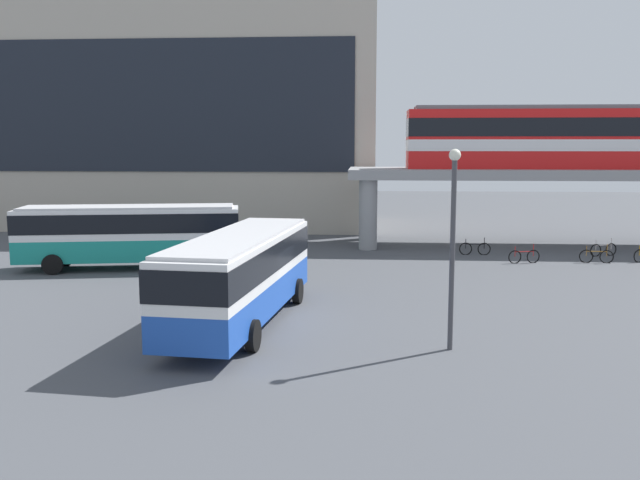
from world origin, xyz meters
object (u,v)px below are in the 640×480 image
at_px(bicycle_brown, 596,256).
at_px(bicycle_red, 524,256).
at_px(train, 595,137).
at_px(station_building, 191,121).
at_px(bus_main, 242,269).
at_px(bicycle_black, 475,249).
at_px(bicycle_silver, 603,250).
at_px(bus_secondary, 129,230).

height_order(bicycle_brown, bicycle_red, same).
bearing_deg(train, bicycle_red, -129.29).
distance_m(station_building, bus_main, 32.80).
bearing_deg(bicycle_black, station_building, 144.31).
xyz_separation_m(train, bicycle_silver, (-0.41, -3.91, -6.42)).
bearing_deg(train, bus_main, -131.86).
xyz_separation_m(bicycle_silver, bicycle_brown, (-1.15, -2.41, 0.00)).
height_order(bicycle_silver, bicycle_red, same).
height_order(bicycle_black, bicycle_red, same).
xyz_separation_m(train, bicycle_black, (-7.66, -4.02, -6.42)).
distance_m(train, bicycle_silver, 7.53).
xyz_separation_m(station_building, bicycle_red, (22.33, -17.10, -7.81)).
xyz_separation_m(bus_main, bicycle_silver, (17.79, 16.40, -1.63)).
height_order(bus_secondary, bicycle_red, bus_secondary).
relative_size(bus_secondary, bicycle_brown, 6.32).
height_order(station_building, bicycle_silver, station_building).
bearing_deg(bicycle_black, bicycle_brown, -20.69).
bearing_deg(train, bicycle_brown, -103.89).
relative_size(train, bus_secondary, 2.02).
xyz_separation_m(train, bicycle_red, (-5.45, -6.66, -6.42)).
bearing_deg(station_building, bicycle_black, -35.69).
distance_m(train, bicycle_black, 10.77).
relative_size(bus_secondary, bicycle_black, 6.32).
relative_size(bus_main, bicycle_brown, 6.29).
xyz_separation_m(bicycle_brown, bicycle_black, (-6.09, 2.30, 0.00)).
distance_m(train, bus_secondary, 28.10).
relative_size(bus_main, bicycle_black, 6.28).
distance_m(bus_main, bicycle_silver, 24.25).
bearing_deg(bicycle_silver, train, 84.01).
relative_size(station_building, bicycle_black, 16.13).
bearing_deg(bus_main, train, 48.14).
xyz_separation_m(bicycle_brown, bicycle_red, (-3.89, -0.34, 0.00)).
distance_m(train, bicycle_brown, 9.15).
relative_size(bus_secondary, bicycle_red, 6.46).
height_order(bicycle_silver, bicycle_black, same).
xyz_separation_m(station_building, bus_main, (9.59, -30.75, -6.18)).
distance_m(train, bus_main, 27.69).
bearing_deg(station_building, train, -20.59).
bearing_deg(bicycle_brown, bicycle_red, -175.00).
xyz_separation_m(bus_main, bicycle_brown, (16.64, 13.99, -1.63)).
bearing_deg(bicycle_red, bicycle_silver, 28.62).
distance_m(station_building, bus_secondary, 21.22).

